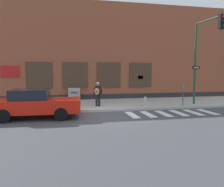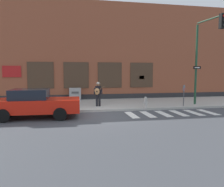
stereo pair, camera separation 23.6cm
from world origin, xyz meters
The scene contains 10 objects.
ground_plane centered at (0.00, 0.00, 0.00)m, with size 160.00×160.00×0.00m, color #424449.
sidewalk centered at (0.00, 3.84, 0.07)m, with size 28.00×5.41×0.14m.
building_backdrop centered at (0.00, 8.54, 4.16)m, with size 28.00×4.06×8.33m.
crosswalk centered at (3.87, -0.16, 0.01)m, with size 5.20×1.90×0.01m.
red_car centered at (-3.78, 0.00, 0.77)m, with size 4.66×2.09×1.53m.
busker centered at (-0.10, 2.51, 1.06)m, with size 0.72×0.58×1.62m.
traffic_light centered at (6.92, 1.32, 4.03)m, with size 0.66×2.58×5.74m.
parking_meter centered at (5.64, 1.63, 1.08)m, with size 0.13×0.11×1.44m.
utility_box centered at (-1.55, 6.09, 0.64)m, with size 0.94×0.69×1.00m.
fire_hydrant centered at (2.88, 1.49, 0.48)m, with size 0.38×0.20×0.70m.
Camera 1 is at (-2.09, -11.85, 2.39)m, focal length 35.00 mm.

